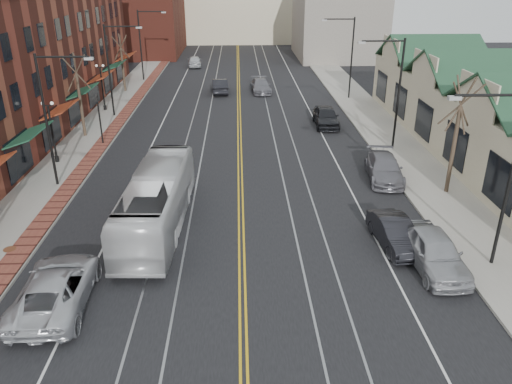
{
  "coord_description": "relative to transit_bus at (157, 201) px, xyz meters",
  "views": [
    {
      "loc": [
        -0.06,
        -13.21,
        12.56
      ],
      "look_at": [
        0.79,
        10.2,
        2.0
      ],
      "focal_mm": 35.0,
      "sensor_mm": 36.0,
      "label": 1
    }
  ],
  "objects": [
    {
      "name": "ground",
      "position": [
        4.36,
        -10.32,
        -1.52
      ],
      "size": [
        160.0,
        160.0,
        0.0
      ],
      "primitive_type": "plane",
      "color": "black",
      "rests_on": "ground"
    },
    {
      "name": "streetlight_r_1",
      "position": [
        15.4,
        11.68,
        3.51
      ],
      "size": [
        3.33,
        0.25,
        8.0
      ],
      "color": "black",
      "rests_on": "sidewalk_right"
    },
    {
      "name": "parked_suv",
      "position": [
        -3.14,
        -6.57,
        -0.72
      ],
      "size": [
        2.85,
        5.85,
        1.6
      ],
      "primitive_type": "imported",
      "rotation": [
        0.0,
        0.0,
        3.18
      ],
      "color": "silver",
      "rests_on": "ground"
    },
    {
      "name": "backdrop_mid",
      "position": [
        4.36,
        74.68,
        2.98
      ],
      "size": [
        22.0,
        14.0,
        9.0
      ],
      "primitive_type": "cube",
      "color": "beige",
      "rests_on": "ground"
    },
    {
      "name": "parked_car_b",
      "position": [
        11.86,
        -2.38,
        -0.81
      ],
      "size": [
        1.89,
        4.41,
        1.41
      ],
      "primitive_type": "imported",
      "rotation": [
        0.0,
        0.0,
        0.09
      ],
      "color": "black",
      "rests_on": "ground"
    },
    {
      "name": "streetlight_l_1",
      "position": [
        -6.69,
        5.68,
        3.51
      ],
      "size": [
        3.33,
        0.25,
        8.0
      ],
      "color": "black",
      "rests_on": "sidewalk_left"
    },
    {
      "name": "streetlight_r_2",
      "position": [
        15.4,
        27.68,
        3.51
      ],
      "size": [
        3.33,
        0.25,
        8.0
      ],
      "color": "black",
      "rests_on": "sidewalk_right"
    },
    {
      "name": "backdrop_right",
      "position": [
        19.36,
        54.68,
        3.98
      ],
      "size": [
        12.0,
        16.0,
        11.0
      ],
      "primitive_type": "cube",
      "color": "slate",
      "rests_on": "ground"
    },
    {
      "name": "parked_car_a",
      "position": [
        13.07,
        -4.42,
        -0.67
      ],
      "size": [
        2.13,
        5.04,
        1.7
      ],
      "primitive_type": "imported",
      "rotation": [
        0.0,
        0.0,
        0.02
      ],
      "color": "#A2A4A9",
      "rests_on": "ground"
    },
    {
      "name": "backdrop_left",
      "position": [
        -11.64,
        59.68,
        5.48
      ],
      "size": [
        14.0,
        18.0,
        14.0
      ],
      "primitive_type": "cube",
      "color": "maroon",
      "rests_on": "ground"
    },
    {
      "name": "distant_car_far",
      "position": [
        -1.67,
        46.85,
        -0.75
      ],
      "size": [
        2.25,
        4.67,
        1.54
      ],
      "primitive_type": "imported",
      "rotation": [
        0.0,
        0.0,
        3.24
      ],
      "color": "silver",
      "rests_on": "ground"
    },
    {
      "name": "streetlight_l_3",
      "position": [
        -6.69,
        37.68,
        3.51
      ],
      "size": [
        3.33,
        0.25,
        8.0
      ],
      "color": "black",
      "rests_on": "sidewalk_left"
    },
    {
      "name": "lamppost_l_2",
      "position": [
        -8.44,
        9.68,
        0.68
      ],
      "size": [
        0.84,
        0.28,
        4.27
      ],
      "color": "black",
      "rests_on": "sidewalk_left"
    },
    {
      "name": "sidewalk_left",
      "position": [
        -7.64,
        9.68,
        -1.44
      ],
      "size": [
        4.0,
        120.0,
        0.15
      ],
      "primitive_type": "cube",
      "color": "gray",
      "rests_on": "ground"
    },
    {
      "name": "sidewalk_right",
      "position": [
        16.36,
        9.68,
        -1.44
      ],
      "size": [
        4.0,
        120.0,
        0.15
      ],
      "primitive_type": "cube",
      "color": "gray",
      "rests_on": "ground"
    },
    {
      "name": "tree_left_far",
      "position": [
        -8.14,
        31.68,
        1.76
      ],
      "size": [
        1.66,
        1.28,
        6.02
      ],
      "color": "#382B21",
      "rests_on": "sidewalk_left"
    },
    {
      "name": "traffic_signal",
      "position": [
        -6.24,
        13.68,
        0.83
      ],
      "size": [
        0.18,
        0.15,
        3.8
      ],
      "color": "black",
      "rests_on": "sidewalk_left"
    },
    {
      "name": "transit_bus",
      "position": [
        0.0,
        0.0,
        0.0
      ],
      "size": [
        2.98,
        10.99,
        3.04
      ],
      "primitive_type": "imported",
      "rotation": [
        0.0,
        0.0,
        3.1
      ],
      "color": "silver",
      "rests_on": "ground"
    },
    {
      "name": "manhole_far",
      "position": [
        -6.84,
        -2.32,
        -1.36
      ],
      "size": [
        0.6,
        0.6,
        0.02
      ],
      "primitive_type": "cylinder",
      "color": "#592D19",
      "rests_on": "sidewalk_left"
    },
    {
      "name": "lamppost_l_3",
      "position": [
        -8.44,
        23.68,
        0.68
      ],
      "size": [
        0.84,
        0.28,
        4.27
      ],
      "color": "black",
      "rests_on": "sidewalk_left"
    },
    {
      "name": "parked_car_d",
      "position": [
        11.86,
        18.12,
        -0.69
      ],
      "size": [
        2.1,
        4.94,
        1.66
      ],
      "primitive_type": "imported",
      "rotation": [
        0.0,
        0.0,
        -0.03
      ],
      "color": "black",
      "rests_on": "ground"
    },
    {
      "name": "parked_car_c",
      "position": [
        13.66,
        6.09,
        -0.77
      ],
      "size": [
        2.67,
        5.35,
        1.49
      ],
      "primitive_type": "imported",
      "rotation": [
        0.0,
        0.0,
        -0.12
      ],
      "color": "slate",
      "rests_on": "ground"
    },
    {
      "name": "distant_car_left",
      "position": [
        2.32,
        30.98,
        -0.75
      ],
      "size": [
        1.93,
        4.77,
        1.54
      ],
      "primitive_type": "imported",
      "rotation": [
        0.0,
        0.0,
        3.21
      ],
      "color": "black",
      "rests_on": "ground"
    },
    {
      "name": "streetlight_r_0",
      "position": [
        15.4,
        -4.32,
        3.51
      ],
      "size": [
        3.33,
        0.25,
        8.0
      ],
      "color": "black",
      "rests_on": "sidewalk_right"
    },
    {
      "name": "tree_left_near",
      "position": [
        -8.14,
        15.68,
        2.0
      ],
      "size": [
        1.78,
        1.37,
        6.48
      ],
      "color": "#382B21",
      "rests_on": "sidewalk_left"
    },
    {
      "name": "building_right",
      "position": [
        22.36,
        9.68,
        0.78
      ],
      "size": [
        8.0,
        36.0,
        4.6
      ],
      "primitive_type": "cube",
      "color": "beige",
      "rests_on": "ground"
    },
    {
      "name": "tree_right_mid",
      "position": [
        16.86,
        3.68,
        2.23
      ],
      "size": [
        1.9,
        1.46,
        6.93
      ],
      "color": "#382B21",
      "rests_on": "sidewalk_right"
    },
    {
      "name": "streetlight_l_2",
      "position": [
        -6.69,
        21.68,
        3.51
      ],
      "size": [
        3.33,
        0.25,
        8.0
      ],
      "color": "black",
      "rests_on": "sidewalk_left"
    },
    {
      "name": "distant_car_right",
      "position": [
        6.8,
        31.1,
        -0.81
      ],
      "size": [
        2.31,
        5.02,
        1.42
      ],
      "primitive_type": "imported",
      "rotation": [
        0.0,
        0.0,
        0.07
      ],
      "color": "slate",
      "rests_on": "ground"
    }
  ]
}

